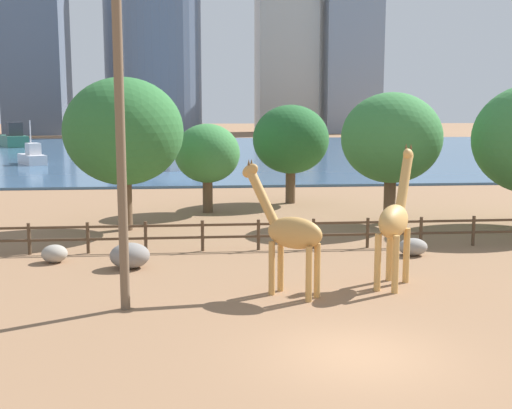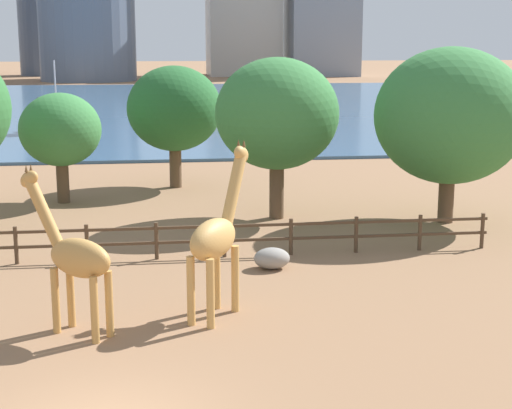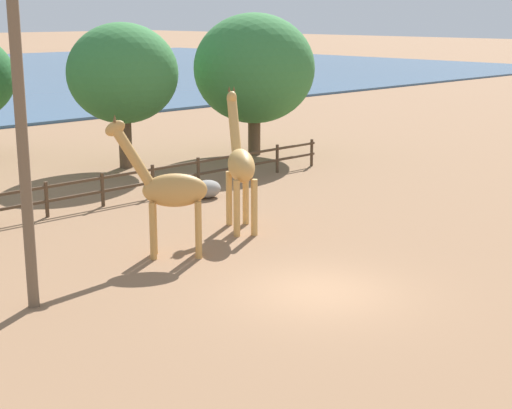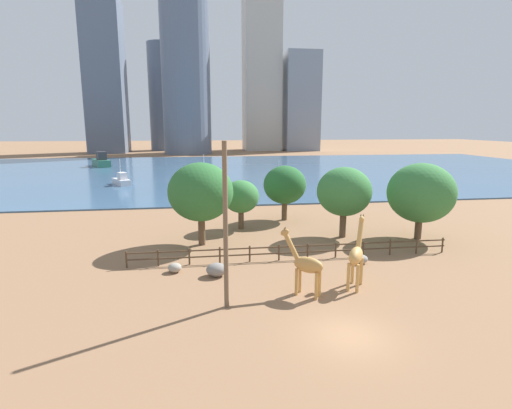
{
  "view_description": "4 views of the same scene",
  "coord_description": "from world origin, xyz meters",
  "px_view_note": "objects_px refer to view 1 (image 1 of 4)",
  "views": [
    {
      "loc": [
        -3.84,
        -14.43,
        5.83
      ],
      "look_at": [
        -1.46,
        10.7,
        2.13
      ],
      "focal_mm": 45.0,
      "sensor_mm": 36.0,
      "label": 1
    },
    {
      "loc": [
        1.22,
        -14.4,
        7.42
      ],
      "look_at": [
        3.94,
        6.91,
        2.92
      ],
      "focal_mm": 55.0,
      "sensor_mm": 36.0,
      "label": 2
    },
    {
      "loc": [
        -14.72,
        -12.94,
        7.13
      ],
      "look_at": [
        0.37,
        2.8,
        1.81
      ],
      "focal_mm": 55.0,
      "sensor_mm": 36.0,
      "label": 3
    },
    {
      "loc": [
        -7.4,
        -17.87,
        10.58
      ],
      "look_at": [
        -1.61,
        22.2,
        2.56
      ],
      "focal_mm": 28.0,
      "sensor_mm": 36.0,
      "label": 4
    }
  ],
  "objects_px": {
    "boulder_by_pole": "(413,247)",
    "boulder_small": "(130,256)",
    "boat_ferry": "(301,155)",
    "boat_sailboat": "(32,157)",
    "boulder_near_fence": "(54,254)",
    "giraffe_companion": "(290,232)",
    "tree_center_broad": "(124,132)",
    "giraffe_tall": "(395,220)",
    "tree_left_large": "(291,140)",
    "tree_right_small": "(391,138)",
    "utility_pole": "(121,144)",
    "boat_tug": "(166,159)",
    "tree_right_tall": "(207,154)",
    "boat_barge": "(14,138)"
  },
  "relations": [
    {
      "from": "giraffe_tall",
      "to": "boat_sailboat",
      "type": "relative_size",
      "value": 0.87
    },
    {
      "from": "boulder_small",
      "to": "boulder_near_fence",
      "type": "bearing_deg",
      "value": 158.15
    },
    {
      "from": "giraffe_companion",
      "to": "tree_center_broad",
      "type": "height_order",
      "value": "tree_center_broad"
    },
    {
      "from": "boulder_near_fence",
      "to": "boulder_by_pole",
      "type": "height_order",
      "value": "boulder_by_pole"
    },
    {
      "from": "giraffe_companion",
      "to": "tree_right_tall",
      "type": "distance_m",
      "value": 17.33
    },
    {
      "from": "tree_left_large",
      "to": "tree_right_tall",
      "type": "distance_m",
      "value": 6.28
    },
    {
      "from": "boat_tug",
      "to": "tree_right_small",
      "type": "bearing_deg",
      "value": -4.48
    },
    {
      "from": "boulder_by_pole",
      "to": "boat_sailboat",
      "type": "distance_m",
      "value": 52.0
    },
    {
      "from": "tree_center_broad",
      "to": "tree_right_small",
      "type": "relative_size",
      "value": 1.1
    },
    {
      "from": "boulder_near_fence",
      "to": "boat_ferry",
      "type": "xyz_separation_m",
      "value": [
        17.49,
        47.55,
        0.49
      ]
    },
    {
      "from": "boulder_near_fence",
      "to": "boulder_small",
      "type": "height_order",
      "value": "boulder_small"
    },
    {
      "from": "tree_left_large",
      "to": "boat_ferry",
      "type": "height_order",
      "value": "tree_left_large"
    },
    {
      "from": "tree_right_small",
      "to": "boat_ferry",
      "type": "relative_size",
      "value": 1.56
    },
    {
      "from": "boulder_near_fence",
      "to": "tree_left_large",
      "type": "height_order",
      "value": "tree_left_large"
    },
    {
      "from": "boulder_small",
      "to": "tree_left_large",
      "type": "bearing_deg",
      "value": 62.57
    },
    {
      "from": "giraffe_companion",
      "to": "tree_right_tall",
      "type": "bearing_deg",
      "value": -43.51
    },
    {
      "from": "boulder_small",
      "to": "tree_left_large",
      "type": "distance_m",
      "value": 18.74
    },
    {
      "from": "boat_ferry",
      "to": "boulder_by_pole",
      "type": "bearing_deg",
      "value": 29.65
    },
    {
      "from": "boulder_near_fence",
      "to": "giraffe_companion",
      "type": "bearing_deg",
      "value": -32.12
    },
    {
      "from": "giraffe_tall",
      "to": "boulder_small",
      "type": "relative_size",
      "value": 3.17
    },
    {
      "from": "boulder_near_fence",
      "to": "boulder_small",
      "type": "bearing_deg",
      "value": -21.85
    },
    {
      "from": "boulder_by_pole",
      "to": "boat_tug",
      "type": "relative_size",
      "value": 0.18
    },
    {
      "from": "boulder_near_fence",
      "to": "tree_right_small",
      "type": "bearing_deg",
      "value": 25.34
    },
    {
      "from": "giraffe_companion",
      "to": "boulder_by_pole",
      "type": "distance_m",
      "value": 7.96
    },
    {
      "from": "boat_ferry",
      "to": "boat_barge",
      "type": "bearing_deg",
      "value": -95.05
    },
    {
      "from": "giraffe_tall",
      "to": "boat_ferry",
      "type": "height_order",
      "value": "giraffe_tall"
    },
    {
      "from": "tree_right_small",
      "to": "boat_ferry",
      "type": "height_order",
      "value": "tree_right_small"
    },
    {
      "from": "giraffe_companion",
      "to": "tree_right_small",
      "type": "xyz_separation_m",
      "value": [
        7.13,
        12.65,
        2.38
      ]
    },
    {
      "from": "tree_left_large",
      "to": "tree_center_broad",
      "type": "relative_size",
      "value": 0.83
    },
    {
      "from": "giraffe_companion",
      "to": "tree_center_broad",
      "type": "xyz_separation_m",
      "value": [
        -6.36,
        11.99,
        2.77
      ]
    },
    {
      "from": "tree_left_large",
      "to": "boat_sailboat",
      "type": "height_order",
      "value": "tree_left_large"
    },
    {
      "from": "boulder_near_fence",
      "to": "boat_tug",
      "type": "distance_m",
      "value": 38.76
    },
    {
      "from": "boulder_by_pole",
      "to": "tree_right_small",
      "type": "relative_size",
      "value": 0.18
    },
    {
      "from": "boulder_small",
      "to": "tree_left_large",
      "type": "xyz_separation_m",
      "value": [
        8.48,
        16.34,
        3.55
      ]
    },
    {
      "from": "utility_pole",
      "to": "boat_sailboat",
      "type": "height_order",
      "value": "utility_pole"
    },
    {
      "from": "boulder_near_fence",
      "to": "boulder_by_pole",
      "type": "relative_size",
      "value": 0.83
    },
    {
      "from": "giraffe_tall",
      "to": "tree_left_large",
      "type": "bearing_deg",
      "value": 33.79
    },
    {
      "from": "boulder_by_pole",
      "to": "boat_ferry",
      "type": "relative_size",
      "value": 0.28
    },
    {
      "from": "boulder_by_pole",
      "to": "boat_sailboat",
      "type": "relative_size",
      "value": 0.22
    },
    {
      "from": "boulder_near_fence",
      "to": "tree_center_broad",
      "type": "bearing_deg",
      "value": 72.93
    },
    {
      "from": "tree_center_broad",
      "to": "boat_tug",
      "type": "bearing_deg",
      "value": 89.05
    },
    {
      "from": "utility_pole",
      "to": "tree_right_tall",
      "type": "xyz_separation_m",
      "value": [
        2.8,
        18.09,
        -1.5
      ]
    },
    {
      "from": "boulder_by_pole",
      "to": "boulder_small",
      "type": "xyz_separation_m",
      "value": [
        -11.24,
        -1.08,
        0.13
      ]
    },
    {
      "from": "tree_right_tall",
      "to": "boat_ferry",
      "type": "height_order",
      "value": "tree_right_tall"
    },
    {
      "from": "utility_pole",
      "to": "boulder_small",
      "type": "xyz_separation_m",
      "value": [
        -0.36,
        5.04,
        -4.41
      ]
    },
    {
      "from": "giraffe_companion",
      "to": "tree_right_tall",
      "type": "xyz_separation_m",
      "value": [
        -2.25,
        17.13,
        1.34
      ]
    },
    {
      "from": "boulder_by_pole",
      "to": "tree_right_small",
      "type": "xyz_separation_m",
      "value": [
        1.31,
        7.49,
        4.07
      ]
    },
    {
      "from": "giraffe_tall",
      "to": "boat_ferry",
      "type": "relative_size",
      "value": 1.09
    },
    {
      "from": "boulder_small",
      "to": "boat_ferry",
      "type": "relative_size",
      "value": 0.34
    },
    {
      "from": "boat_sailboat",
      "to": "boat_tug",
      "type": "height_order",
      "value": "boat_tug"
    }
  ]
}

